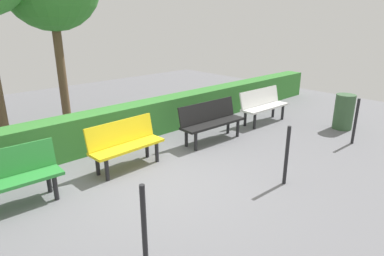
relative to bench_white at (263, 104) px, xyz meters
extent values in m
plane|color=slate|center=(4.03, 0.59, -0.48)|extent=(17.38, 17.38, 0.00)
cube|color=white|center=(0.00, 0.07, -0.07)|extent=(1.49, 0.46, 0.05)
cube|color=white|center=(0.00, -0.12, 0.17)|extent=(1.48, 0.18, 0.42)
cylinder|color=black|center=(-0.58, 0.24, -0.29)|extent=(0.07, 0.07, 0.39)
cylinder|color=black|center=(-0.59, -0.06, -0.29)|extent=(0.07, 0.07, 0.39)
cylinder|color=black|center=(0.60, 0.21, -0.29)|extent=(0.07, 0.07, 0.39)
cylinder|color=black|center=(0.59, -0.09, -0.29)|extent=(0.07, 0.07, 0.39)
cube|color=black|center=(1.97, 0.11, -0.07)|extent=(1.60, 0.48, 0.05)
cube|color=black|center=(1.96, -0.08, 0.17)|extent=(1.59, 0.19, 0.42)
cylinder|color=black|center=(1.33, 0.28, -0.29)|extent=(0.07, 0.07, 0.39)
cylinder|color=black|center=(1.32, -0.02, -0.29)|extent=(0.07, 0.07, 0.39)
cylinder|color=black|center=(2.61, 0.23, -0.29)|extent=(0.07, 0.07, 0.39)
cylinder|color=black|center=(2.60, -0.07, -0.29)|extent=(0.07, 0.07, 0.39)
cube|color=yellow|center=(4.07, 0.00, -0.07)|extent=(1.39, 0.48, 0.05)
cube|color=yellow|center=(4.08, -0.19, 0.17)|extent=(1.38, 0.18, 0.42)
cylinder|color=black|center=(3.53, 0.13, -0.29)|extent=(0.07, 0.07, 0.39)
cylinder|color=black|center=(3.54, -0.17, -0.29)|extent=(0.07, 0.07, 0.39)
cylinder|color=black|center=(4.61, 0.18, -0.29)|extent=(0.07, 0.07, 0.39)
cylinder|color=black|center=(4.62, -0.12, -0.29)|extent=(0.07, 0.07, 0.39)
cube|color=#2D8C38|center=(6.09, 0.03, -0.07)|extent=(1.55, 0.48, 0.05)
cylinder|color=black|center=(5.48, 0.20, -0.29)|extent=(0.07, 0.07, 0.39)
cylinder|color=black|center=(5.46, -0.10, -0.29)|extent=(0.07, 0.07, 0.39)
cube|color=#387F33|center=(3.10, -1.25, -0.09)|extent=(13.38, 0.52, 0.79)
cylinder|color=brown|center=(3.87, -3.11, 0.88)|extent=(0.20, 0.20, 2.73)
cylinder|color=black|center=(-0.17, 2.26, 0.02)|extent=(0.06, 0.06, 1.00)
cylinder|color=black|center=(2.52, 2.26, 0.02)|extent=(0.06, 0.06, 1.00)
cylinder|color=black|center=(5.30, 2.26, 0.02)|extent=(0.06, 0.06, 1.00)
cylinder|color=#385938|center=(-1.00, 1.66, -0.05)|extent=(0.45, 0.45, 0.86)
camera|label=1|loc=(6.96, 4.80, 2.14)|focal=30.88mm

